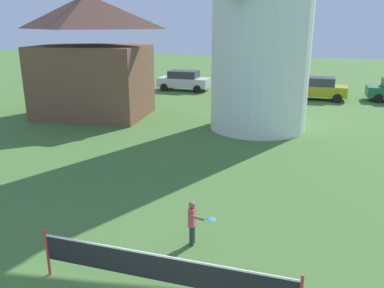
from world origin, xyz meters
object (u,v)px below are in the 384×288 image
at_px(tennis_net, 161,269).
at_px(parked_car_silver, 184,80).
at_px(parked_car_mustard, 318,88).
at_px(chapel, 91,59).
at_px(player_far, 193,220).
at_px(parked_car_blue, 251,84).

bearing_deg(tennis_net, parked_car_silver, 107.43).
distance_m(parked_car_silver, parked_car_mustard, 10.26).
relative_size(parked_car_silver, chapel, 0.53).
distance_m(player_far, chapel, 15.41).
height_order(player_far, parked_car_silver, parked_car_silver).
distance_m(player_far, parked_car_mustard, 21.04).
bearing_deg(player_far, parked_car_silver, 108.99).
height_order(tennis_net, chapel, chapel).
xyz_separation_m(tennis_net, parked_car_blue, (-1.99, 23.31, 0.12)).
xyz_separation_m(player_far, parked_car_mustard, (2.77, 20.85, 0.15)).
bearing_deg(player_far, chapel, 129.40).
bearing_deg(tennis_net, chapel, 124.87).
xyz_separation_m(parked_car_blue, chapel, (-7.65, -9.48, 2.47)).
bearing_deg(parked_car_mustard, parked_car_blue, 175.67).
height_order(player_far, parked_car_blue, parked_car_blue).
distance_m(parked_car_silver, parked_car_blue, 5.49).
bearing_deg(player_far, parked_car_mustard, 82.43).
bearing_deg(parked_car_blue, parked_car_mustard, -4.33).
relative_size(tennis_net, parked_car_mustard, 1.35).
distance_m(parked_car_blue, parked_car_mustard, 4.77).
xyz_separation_m(parked_car_silver, chapel, (-2.18, -9.93, 2.47)).
height_order(tennis_net, player_far, player_far).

